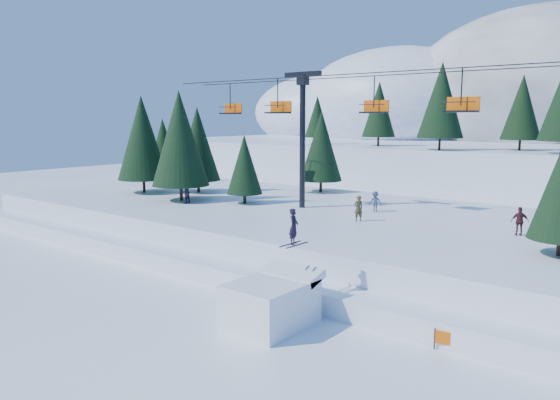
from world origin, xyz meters
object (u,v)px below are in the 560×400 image
Objects in this scene: jump_kicker at (272,301)px; banner_near at (471,343)px; chairlift at (434,119)px; banner_far at (489,335)px.

jump_kicker reaches higher than banner_near.
banner_far is (7.72, -11.63, -8.78)m from chairlift.
chairlift is 16.43× the size of banner_near.
banner_near is at bearing 16.61° from jump_kicker.
banner_near is (7.39, -12.87, -8.78)m from chairlift.
chairlift is 17.43× the size of banner_far.
chairlift reaches higher than jump_kicker.
banner_far is at bearing 23.37° from jump_kicker.
banner_near is at bearing -104.65° from banner_far.
jump_kicker reaches higher than banner_far.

